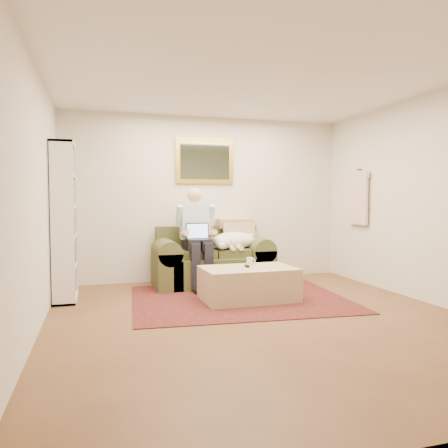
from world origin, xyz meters
name	(u,v)px	position (x,y,z in m)	size (l,w,h in m)	color
room_shell	(252,198)	(0.00, 0.35, 1.30)	(4.51, 5.00, 2.61)	brown
rug	(239,299)	(0.06, 0.98, 0.01)	(2.71, 2.17, 0.01)	black
sofa	(212,265)	(-0.03, 2.03, 0.30)	(1.74, 0.89, 1.05)	#4C4B28
seated_man	(197,238)	(-0.30, 1.87, 0.73)	(0.57, 0.82, 1.47)	#8CC6D8
laptop	(198,236)	(-0.30, 1.80, 0.77)	(0.34, 0.27, 0.25)	black
sleeping_dog	(234,241)	(0.28, 1.94, 0.67)	(0.72, 0.45, 0.27)	white
ottoman	(248,284)	(0.14, 0.88, 0.21)	(1.16, 0.74, 0.42)	tan
coffee_mug	(250,261)	(0.23, 1.08, 0.47)	(0.08, 0.08, 0.10)	white
tv_remote	(247,266)	(0.15, 0.94, 0.43)	(0.05, 0.15, 0.02)	black
bookshelf	(64,222)	(-2.10, 1.60, 1.00)	(0.28, 0.80, 2.00)	white
wall_mirror	(205,161)	(-0.03, 2.47, 1.90)	(0.94, 0.04, 0.72)	gold
hanging_shirt	(358,195)	(2.19, 1.60, 1.35)	(0.06, 0.52, 0.90)	beige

